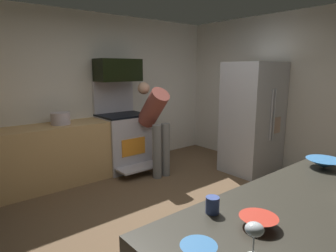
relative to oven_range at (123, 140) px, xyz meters
name	(u,v)px	position (x,y,z in m)	size (l,w,h in m)	color
ground_plane	(181,221)	(-0.42, -1.97, -0.52)	(5.20, 4.80, 0.02)	brown
wall_back	(88,93)	(-0.42, 0.37, 0.79)	(5.20, 0.12, 2.60)	beige
wall_right	(299,94)	(2.12, -1.97, 0.79)	(0.12, 4.80, 2.60)	beige
lower_cabinet_run	(43,157)	(-1.32, 0.01, -0.06)	(2.40, 0.60, 0.90)	tan
oven_range	(123,140)	(0.00, 0.00, 0.00)	(0.76, 0.96, 1.50)	#BAB6C0
microwave	(118,70)	(0.00, 0.09, 1.17)	(0.74, 0.38, 0.37)	black
refrigerator	(252,118)	(1.61, -1.46, 0.40)	(0.88, 0.73, 1.81)	silver
person_cook	(155,121)	(0.26, -0.58, 0.38)	(0.31, 0.67, 1.49)	slate
mixing_bowl_large	(324,163)	(-0.02, -3.27, 0.43)	(0.28, 0.28, 0.07)	#3B7ABB
mixing_bowl_small	(258,221)	(-1.23, -3.45, 0.42)	(0.20, 0.20, 0.05)	red
mixing_bowl_prep	(199,250)	(-1.64, -3.42, 0.42)	(0.17, 0.17, 0.05)	#3573B4
wine_glass_near	(254,231)	(-1.47, -3.58, 0.52)	(0.08, 0.08, 0.16)	silver
mug_coffee	(213,205)	(-1.31, -3.20, 0.44)	(0.08, 0.08, 0.10)	#3A4F96
stock_pot	(61,118)	(-1.03, 0.01, 0.48)	(0.28, 0.28, 0.18)	#BFB1BC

